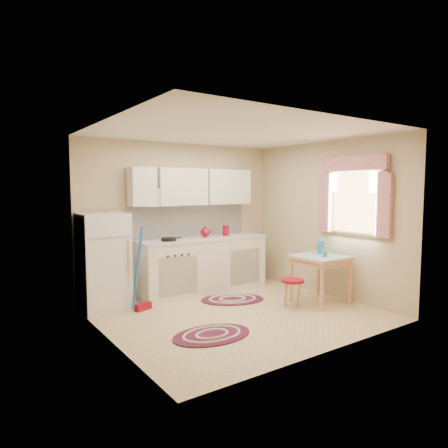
{
  "coord_description": "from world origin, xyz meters",
  "views": [
    {
      "loc": [
        -3.26,
        -4.37,
        1.75
      ],
      "look_at": [
        -0.06,
        0.25,
        1.24
      ],
      "focal_mm": 32.0,
      "sensor_mm": 36.0,
      "label": 1
    }
  ],
  "objects_px": {
    "fridge": "(103,262)",
    "stool": "(292,294)",
    "base_cabinets": "(203,266)",
    "table": "(320,279)"
  },
  "relations": [
    {
      "from": "fridge",
      "to": "stool",
      "type": "relative_size",
      "value": 3.33
    },
    {
      "from": "base_cabinets",
      "to": "table",
      "type": "relative_size",
      "value": 3.12
    },
    {
      "from": "table",
      "to": "stool",
      "type": "xyz_separation_m",
      "value": [
        -0.53,
        0.05,
        -0.15
      ]
    },
    {
      "from": "base_cabinets",
      "to": "stool",
      "type": "bearing_deg",
      "value": -69.13
    },
    {
      "from": "fridge",
      "to": "stool",
      "type": "height_order",
      "value": "fridge"
    },
    {
      "from": "base_cabinets",
      "to": "fridge",
      "type": "bearing_deg",
      "value": -178.32
    },
    {
      "from": "base_cabinets",
      "to": "stool",
      "type": "relative_size",
      "value": 5.36
    },
    {
      "from": "stool",
      "to": "base_cabinets",
      "type": "bearing_deg",
      "value": 110.87
    },
    {
      "from": "base_cabinets",
      "to": "stool",
      "type": "height_order",
      "value": "base_cabinets"
    },
    {
      "from": "table",
      "to": "stool",
      "type": "bearing_deg",
      "value": 175.01
    }
  ]
}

